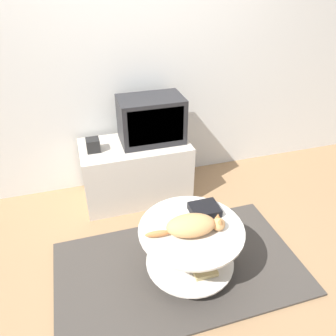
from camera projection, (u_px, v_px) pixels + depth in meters
The scene contains 9 objects.
ground_plane at pixel (179, 269), 2.55m from camera, with size 12.00×12.00×0.00m, color #93704C.
wall_back at pixel (134, 56), 2.98m from camera, with size 8.00×0.05×2.60m.
rug at pixel (179, 268), 2.54m from camera, with size 1.87×1.07×0.02m.
tv_stand at pixel (136, 171), 3.20m from camera, with size 1.01×0.54×0.59m.
tv at pixel (151, 120), 2.99m from camera, with size 0.58×0.37×0.42m.
speaker at pixel (93, 145), 2.90m from camera, with size 0.12×0.12×0.12m.
coffee_table at pixel (191, 245), 2.36m from camera, with size 0.74×0.74×0.43m.
dvd_box at pixel (204, 210), 2.40m from camera, with size 0.21×0.18×0.06m.
cat at pixel (192, 225), 2.21m from camera, with size 0.56×0.23×0.14m.
Camera 1 is at (-0.58, -1.64, 2.03)m, focal length 35.00 mm.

